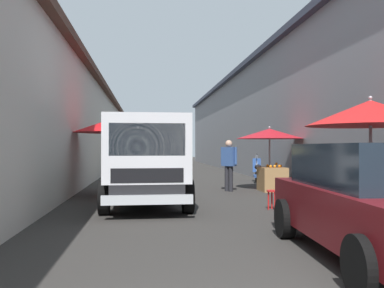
{
  "coord_description": "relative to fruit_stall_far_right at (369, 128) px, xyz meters",
  "views": [
    {
      "loc": [
        -2.33,
        1.48,
        1.4
      ],
      "look_at": [
        9.98,
        0.13,
        1.5
      ],
      "focal_mm": 39.93,
      "sensor_mm": 36.0,
      "label": 1
    }
  ],
  "objects": [
    {
      "name": "fruit_stall_mid_lane",
      "position": [
        6.3,
        -0.1,
        -0.29
      ],
      "size": [
        2.17,
        2.17,
        2.08
      ],
      "color": "#9E9EA3",
      "rests_on": "ground"
    },
    {
      "name": "delivery_truck",
      "position": [
        2.54,
        3.92,
        -0.7
      ],
      "size": [
        4.95,
        2.04,
        2.08
      ],
      "color": "black",
      "rests_on": "ground"
    },
    {
      "name": "vendor_in_shade",
      "position": [
        12.27,
        4.85,
        -0.81
      ],
      "size": [
        0.33,
        0.62,
        1.6
      ],
      "color": "#665B4C",
      "rests_on": "ground"
    },
    {
      "name": "fruit_stall_far_right",
      "position": [
        0.0,
        0.0,
        0.0
      ],
      "size": [
        2.27,
        2.27,
        2.31
      ],
      "color": "#9E9EA3",
      "rests_on": "ground"
    },
    {
      "name": "fruit_stall_near_right",
      "position": [
        5.72,
        4.78,
        0.18
      ],
      "size": [
        2.63,
        2.63,
        2.38
      ],
      "color": "#9E9EA3",
      "rests_on": "ground"
    },
    {
      "name": "vendor_by_crates",
      "position": [
        6.21,
        1.29,
        -0.8
      ],
      "size": [
        0.52,
        0.45,
        1.63
      ],
      "color": "#232328",
      "rests_on": "ground"
    },
    {
      "name": "parked_scooter",
      "position": [
        9.27,
        -0.46,
        -1.29
      ],
      "size": [
        1.67,
        0.54,
        1.14
      ],
      "color": "black",
      "rests_on": "ground"
    },
    {
      "name": "building_right_concrete",
      "position": [
        10.93,
        -4.59,
        1.1
      ],
      "size": [
        49.8,
        7.5,
        5.65
      ],
      "color": "gray",
      "rests_on": "ground"
    },
    {
      "name": "building_left_whitewash",
      "position": [
        10.93,
        9.5,
        0.49
      ],
      "size": [
        49.8,
        7.5,
        4.44
      ],
      "color": "beige",
      "rests_on": "ground"
    },
    {
      "name": "hatchback_car",
      "position": [
        -2.09,
        1.0,
        -1.0
      ],
      "size": [
        4.0,
        2.1,
        1.45
      ],
      "color": "#600F14",
      "rests_on": "ground"
    },
    {
      "name": "plastic_stool",
      "position": [
        2.19,
        1.07,
        -1.41
      ],
      "size": [
        0.3,
        0.3,
        0.43
      ],
      "color": "red",
      "rests_on": "ground"
    },
    {
      "name": "ground",
      "position": [
        8.68,
        2.45,
        -1.74
      ],
      "size": [
        90.0,
        90.0,
        0.0
      ],
      "primitive_type": "plane",
      "color": "#33302D"
    }
  ]
}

